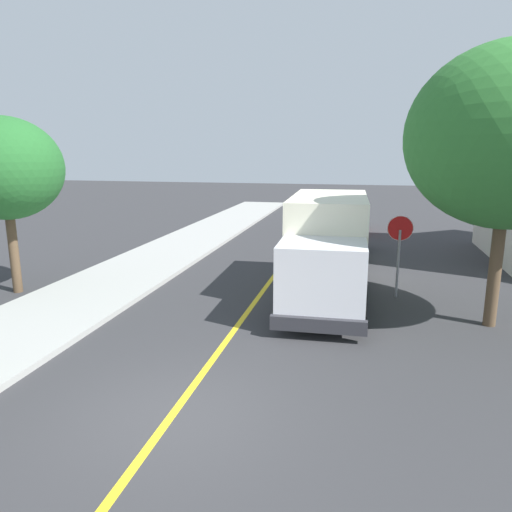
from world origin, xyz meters
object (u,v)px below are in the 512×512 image
Objects in this scene: parked_car_mid at (344,217)px; parked_car_near at (345,238)px; street_tree_far_side at (510,137)px; box_truck at (327,243)px; stop_sign at (400,241)px; street_tree_near at (4,169)px.

parked_car_near is at bearing -86.99° from parked_car_mid.
street_tree_far_side reaches higher than parked_car_mid.
box_truck is 6.47m from parked_car_near.
street_tree_near is at bearing -169.71° from stop_sign.
stop_sign is at bearing 9.81° from box_truck.
street_tree_far_side is at bearing -72.98° from parked_car_mid.
box_truck reaches higher than stop_sign.
stop_sign is 0.36× the size of street_tree_far_side.
parked_car_mid is 16.26m from street_tree_far_side.
stop_sign is at bearing 10.29° from street_tree_near.
parked_car_near and parked_car_mid have the same top height.
parked_car_near is 10.04m from street_tree_far_side.
box_truck is 1.62× the size of parked_car_mid.
box_truck is at bearing -170.19° from stop_sign.
stop_sign is 12.75m from street_tree_near.
parked_car_mid is at bearing 56.41° from street_tree_near.
parked_car_mid is 0.61× the size of street_tree_far_side.
street_tree_near is (-10.08, -15.17, 3.28)m from parked_car_mid.
street_tree_far_side is (4.56, -1.71, 3.21)m from box_truck.
street_tree_near reaches higher than stop_sign.
street_tree_near reaches higher than parked_car_near.
street_tree_far_side reaches higher than street_tree_near.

